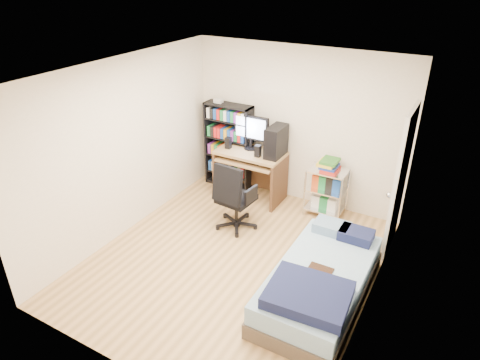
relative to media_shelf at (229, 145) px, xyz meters
The scene contains 7 objects.
room 2.23m from the media_shelf, 57.55° to the right, with size 3.58×4.08×2.58m.
media_shelf is the anchor object (origin of this frame).
computer_desk 0.66m from the media_shelf, 13.18° to the right, with size 1.10×0.64×1.39m.
office_chair 1.45m from the media_shelf, 55.87° to the right, with size 0.68×0.68×1.06m.
wire_cart 1.83m from the media_shelf, ahead, with size 0.59×0.43×0.94m.
bed 3.17m from the media_shelf, 39.62° to the right, with size 0.99×1.97×0.56m.
door 2.94m from the media_shelf, ahead, with size 0.12×0.80×2.00m.
Camera 1 is at (2.33, -3.97, 3.57)m, focal length 32.00 mm.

